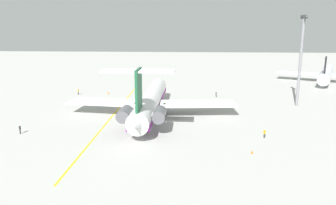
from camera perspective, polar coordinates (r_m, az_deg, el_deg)
name	(u,v)px	position (r m, az deg, el deg)	size (l,w,h in m)	color
ground	(131,109)	(84.02, -6.33, -1.06)	(351.34, 351.34, 0.00)	#ADADA8
main_jetliner	(150,101)	(75.91, -3.08, 0.19)	(43.94, 39.15, 12.83)	white
airliner_far_left	(326,73)	(135.74, 25.12, 4.47)	(32.67, 32.94, 10.23)	silver
ground_crew_near_nose	(216,93)	(97.89, 8.11, 1.55)	(0.38, 0.27, 1.70)	black
ground_crew_near_tail	(78,91)	(103.79, -14.89, 1.94)	(0.41, 0.29, 1.82)	black
ground_crew_portside	(265,132)	(64.54, 15.95, -4.85)	(0.28, 0.44, 1.72)	black
ground_crew_starboard	(20,128)	(70.20, -23.69, -3.97)	(0.29, 0.45, 1.82)	black
safety_cone_nose	(109,93)	(102.29, -9.95, 1.52)	(0.40, 0.40, 0.55)	#EA590F
safety_cone_wingtip	(252,152)	(56.84, 14.00, -8.06)	(0.40, 0.40, 0.55)	#EA590F
safety_cone_tail	(108,92)	(104.10, -10.07, 1.71)	(0.40, 0.40, 0.55)	#EA590F
taxiway_centreline	(114,114)	(79.36, -9.13, -1.99)	(71.58, 0.36, 0.01)	gold
light_mast	(301,57)	(90.55, 21.46, 7.15)	(4.00, 0.70, 22.55)	slate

